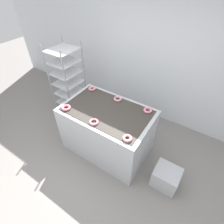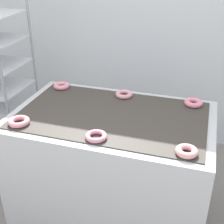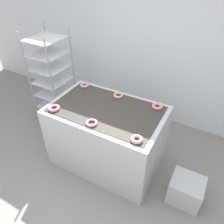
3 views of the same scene
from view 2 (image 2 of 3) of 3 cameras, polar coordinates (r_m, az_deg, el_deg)
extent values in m
cube|color=silver|center=(3.45, 7.28, 16.90)|extent=(8.00, 0.05, 2.80)
cube|color=#B7BABF|center=(2.55, 0.00, -10.02)|extent=(1.48, 0.94, 0.95)
cube|color=#38332D|center=(2.29, 0.00, -0.53)|extent=(1.36, 0.82, 0.01)
cube|color=#262628|center=(2.04, 7.61, -14.83)|extent=(0.12, 0.07, 0.10)
cylinder|color=gray|center=(2.88, -18.74, 1.53)|extent=(0.02, 0.02, 1.67)
cylinder|color=gray|center=(3.28, -13.67, 5.41)|extent=(0.02, 0.02, 1.67)
cube|color=silver|center=(3.51, -17.98, -5.96)|extent=(0.48, 0.52, 0.01)
cube|color=silver|center=(3.39, -18.53, -2.75)|extent=(0.48, 0.52, 0.01)
cube|color=silver|center=(3.29, -19.12, 0.68)|extent=(0.48, 0.52, 0.01)
cube|color=silver|center=(3.20, -19.74, 4.32)|extent=(0.48, 0.52, 0.01)
torus|color=#D67D8B|center=(2.25, -16.66, -1.68)|extent=(0.15, 0.15, 0.04)
torus|color=#D07D92|center=(2.00, -3.00, -4.43)|extent=(0.14, 0.14, 0.03)
torus|color=pink|center=(1.90, 13.49, -6.99)|extent=(0.14, 0.14, 0.04)
torus|color=pink|center=(2.76, -9.24, 4.76)|extent=(0.14, 0.14, 0.04)
torus|color=pink|center=(2.56, 2.16, 3.25)|extent=(0.14, 0.14, 0.04)
torus|color=pink|center=(2.50, 14.67, 1.65)|extent=(0.14, 0.14, 0.04)
camera|label=1|loc=(1.00, 118.14, 41.81)|focal=28.00mm
camera|label=3|loc=(0.77, 128.33, 32.07)|focal=35.00mm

